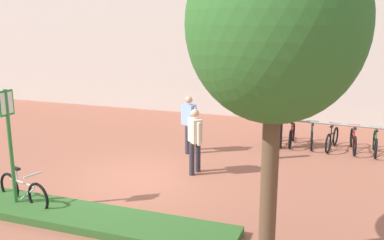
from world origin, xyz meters
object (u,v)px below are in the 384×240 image
at_px(bollard_steel, 275,143).
at_px(person_shirt_white, 195,137).
at_px(person_suited_navy, 278,118).
at_px(person_shirt_blue, 189,120).
at_px(tree_sidewalk, 276,26).
at_px(bike_rack_cluster, 322,137).
at_px(parking_sign_post, 9,133).
at_px(bike_at_sign, 23,192).

height_order(bollard_steel, person_shirt_white, person_shirt_white).
bearing_deg(person_suited_navy, person_shirt_white, -119.51).
height_order(bollard_steel, person_shirt_blue, person_shirt_blue).
distance_m(bollard_steel, person_shirt_blue, 2.62).
distance_m(tree_sidewalk, bike_rack_cluster, 7.77).
distance_m(parking_sign_post, bike_at_sign, 1.34).
height_order(bike_at_sign, person_shirt_white, person_shirt_white).
relative_size(bollard_steel, person_suited_navy, 0.52).
relative_size(parking_sign_post, bike_at_sign, 1.57).
distance_m(tree_sidewalk, person_shirt_blue, 6.74).
relative_size(tree_sidewalk, bike_rack_cluster, 1.43).
relative_size(tree_sidewalk, person_shirt_white, 3.13).
distance_m(parking_sign_post, bollard_steel, 7.13).
height_order(bike_rack_cluster, person_shirt_white, person_shirt_white).
relative_size(person_shirt_blue, person_suited_navy, 1.00).
bearing_deg(person_shirt_blue, tree_sidewalk, -57.42).
height_order(person_shirt_blue, person_suited_navy, same).
bearing_deg(person_suited_navy, parking_sign_post, -125.75).
xyz_separation_m(bike_at_sign, person_suited_navy, (4.44, 6.14, 0.63)).
height_order(tree_sidewalk, bike_at_sign, tree_sidewalk).
distance_m(bike_at_sign, bike_rack_cluster, 8.82).
height_order(bike_rack_cluster, person_suited_navy, person_suited_navy).
bearing_deg(person_shirt_white, bike_at_sign, -130.91).
xyz_separation_m(tree_sidewalk, person_suited_navy, (-0.82, 6.38, -2.86)).
bearing_deg(parking_sign_post, bollard_steel, 48.88).
bearing_deg(person_shirt_blue, bollard_steel, 5.46).
height_order(bike_at_sign, bollard_steel, bollard_steel).
distance_m(bike_rack_cluster, person_shirt_white, 4.63).
bearing_deg(tree_sidewalk, bike_at_sign, 177.42).
distance_m(bike_rack_cluster, person_suited_navy, 1.56).
bearing_deg(parking_sign_post, person_suited_navy, 54.25).
relative_size(bike_rack_cluster, person_shirt_white, 2.18).
xyz_separation_m(tree_sidewalk, parking_sign_post, (-5.35, 0.09, -2.17)).
distance_m(tree_sidewalk, person_suited_navy, 7.04).
height_order(bollard_steel, person_suited_navy, person_suited_navy).
xyz_separation_m(bollard_steel, person_suited_navy, (-0.09, 0.99, 0.53)).
xyz_separation_m(bike_rack_cluster, person_shirt_blue, (-3.78, -1.78, 0.64)).
xyz_separation_m(tree_sidewalk, person_shirt_white, (-2.49, 3.43, -2.86)).
relative_size(tree_sidewalk, bollard_steel, 5.98).
relative_size(parking_sign_post, person_suited_navy, 1.50).
bearing_deg(bollard_steel, person_shirt_blue, -174.54).
bearing_deg(bollard_steel, bike_rack_cluster, 51.53).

